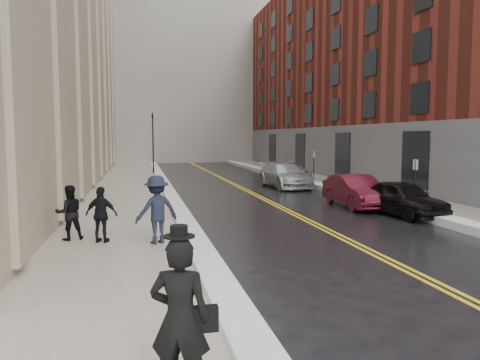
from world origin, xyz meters
name	(u,v)px	position (x,y,z in m)	size (l,w,h in m)	color
ground	(306,274)	(0.00, 0.00, 0.00)	(160.00, 160.00, 0.00)	black
sidewalk_left	(126,194)	(-4.50, 16.00, 0.07)	(4.00, 64.00, 0.15)	gray
sidewalk_right	(355,188)	(9.00, 16.00, 0.07)	(3.00, 64.00, 0.15)	gray
lane_stripe_a	(249,192)	(2.38, 16.00, 0.00)	(0.12, 64.00, 0.01)	gold
lane_stripe_b	(253,192)	(2.62, 16.00, 0.00)	(0.12, 64.00, 0.01)	gold
snow_ridge_left	(169,192)	(-2.20, 16.00, 0.13)	(0.70, 60.80, 0.26)	white
snow_ridge_right	(326,188)	(7.15, 16.00, 0.15)	(0.85, 60.80, 0.30)	white
building_right	(418,62)	(17.50, 23.00, 9.00)	(14.00, 50.00, 18.00)	maroon
tower_far_right	(248,21)	(14.00, 66.00, 22.00)	(22.00, 18.00, 44.00)	slate
traffic_signal	(153,138)	(-2.60, 30.00, 3.08)	(0.18, 0.15, 5.20)	black
parking_sign_near	(415,180)	(7.90, 8.00, 1.36)	(0.06, 0.35, 2.23)	black
parking_sign_far	(314,164)	(7.90, 20.00, 1.36)	(0.06, 0.35, 2.23)	black
car_black	(402,198)	(6.65, 6.90, 0.72)	(1.70, 4.23, 1.44)	black
car_maroon	(356,191)	(5.83, 9.41, 0.74)	(1.56, 4.48, 1.48)	#470C19
car_silver_near	(285,175)	(5.23, 18.11, 0.78)	(2.17, 5.34, 1.55)	#B0B3B8
car_silver_far	(289,172)	(6.80, 22.07, 0.66)	(2.20, 4.77, 1.32)	gray
pedestrian_main	(180,320)	(-3.35, -4.90, 1.11)	(0.70, 0.46, 1.93)	black
pedestrian_a	(69,213)	(-5.82, 4.33, 0.96)	(0.79, 0.62, 1.63)	black
pedestrian_b	(157,209)	(-3.31, 3.34, 1.12)	(1.26, 0.72, 1.95)	black
pedestrian_c	(101,215)	(-4.86, 3.76, 0.96)	(0.95, 0.40, 1.62)	black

